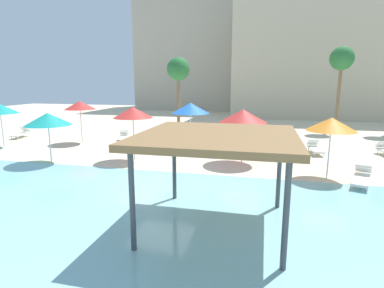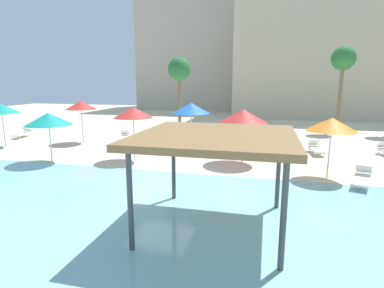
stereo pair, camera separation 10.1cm
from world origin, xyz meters
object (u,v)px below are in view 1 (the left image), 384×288
Objects in this scene: shade_pavilion at (217,139)px; beach_umbrella_orange_6 at (331,124)px; lounge_chair_2 at (362,177)px; lounge_chair_5 at (315,148)px; beach_umbrella_teal_4 at (48,119)px; beach_umbrella_blue_3 at (190,108)px; palm_tree_1 at (342,61)px; palm_tree_2 at (178,71)px; lounge_chair_0 at (22,133)px; beach_umbrella_red_2 at (243,116)px; beach_umbrella_red_1 at (133,112)px; lounge_chair_6 at (124,137)px; beach_umbrella_teal_0 at (0,109)px; beach_umbrella_red_5 at (80,105)px.

shade_pavilion reaches higher than beach_umbrella_orange_6.
beach_umbrella_orange_6 is at bearing -103.19° from lounge_chair_2.
beach_umbrella_teal_4 is at bearing -73.19° from lounge_chair_5.
beach_umbrella_blue_3 is 8.34m from beach_umbrella_teal_4.
palm_tree_1 reaches higher than shade_pavilion.
palm_tree_2 is (-13.01, -2.58, -0.78)m from palm_tree_1.
beach_umbrella_orange_6 is at bearing 63.71° from lounge_chair_0.
beach_umbrella_teal_4 is 0.98× the size of beach_umbrella_orange_6.
lounge_chair_5 is (13.68, 5.43, -1.94)m from beach_umbrella_teal_4.
beach_umbrella_red_2 reaches higher than lounge_chair_5.
palm_tree_1 is at bearing 39.47° from beach_umbrella_blue_3.
lounge_chair_0 is at bearing -160.47° from palm_tree_1.
lounge_chair_0 is (-16.62, 11.14, -2.24)m from shade_pavilion.
beach_umbrella_red_1 is 6.04m from lounge_chair_6.
beach_umbrella_teal_4 reaches higher than lounge_chair_0.
beach_umbrella_teal_0 reaches higher than beach_umbrella_orange_6.
beach_umbrella_red_2 reaches higher than beach_umbrella_orange_6.
lounge_chair_0 is at bearing 115.95° from beach_umbrella_teal_0.
beach_umbrella_red_1 is 1.43× the size of lounge_chair_2.
beach_umbrella_red_2 is 9.91m from beach_umbrella_teal_4.
lounge_chair_0 is at bearing 140.27° from beach_umbrella_teal_4.
beach_umbrella_red_5 is at bearing -153.05° from palm_tree_1.
lounge_chair_2 is 5.72m from lounge_chair_5.
lounge_chair_6 is (2.61, 1.13, -2.25)m from beach_umbrella_red_5.
beach_umbrella_teal_0 is 4.22m from lounge_chair_0.
lounge_chair_5 is (4.21, 10.63, -2.24)m from shade_pavilion.
beach_umbrella_blue_3 is 7.91m from lounge_chair_5.
beach_umbrella_red_5 is 17.17m from lounge_chair_2.
lounge_chair_0 is (-1.59, 3.27, -2.13)m from beach_umbrella_teal_0.
lounge_chair_6 is at bearing -96.40° from lounge_chair_2.
beach_umbrella_orange_6 is (4.01, 5.74, -0.22)m from shade_pavilion.
lounge_chair_6 is at bearing 28.52° from beach_umbrella_teal_0.
lounge_chair_0 is 13.07m from palm_tree_2.
beach_umbrella_red_1 is at bearing 6.36° from lounge_chair_6.
beach_umbrella_red_2 reaches higher than beach_umbrella_teal_4.
beach_umbrella_orange_6 is (19.04, -2.14, -0.11)m from beach_umbrella_teal_0.
lounge_chair_5 is 0.32× the size of palm_tree_2.
lounge_chair_2 is at bearing -32.45° from beach_umbrella_orange_6.
beach_umbrella_orange_6 reaches higher than lounge_chair_6.
beach_umbrella_teal_4 is at bearing 151.25° from shade_pavilion.
beach_umbrella_orange_6 reaches higher than lounge_chair_5.
lounge_chair_0 is at bearing -151.44° from palm_tree_2.
beach_umbrella_teal_0 is 1.39× the size of lounge_chair_2.
beach_umbrella_teal_4 is (-6.08, -5.71, -0.21)m from beach_umbrella_blue_3.
lounge_chair_5 is (0.20, 4.90, -2.03)m from beach_umbrella_orange_6.
beach_umbrella_red_5 reaches higher than lounge_chair_6.
beach_umbrella_red_2 reaches higher than lounge_chair_2.
beach_umbrella_blue_3 is 1.43× the size of lounge_chair_6.
shade_pavilion is at bearing -28.75° from beach_umbrella_teal_4.
palm_tree_2 is (2.46, 5.48, 4.70)m from lounge_chair_6.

